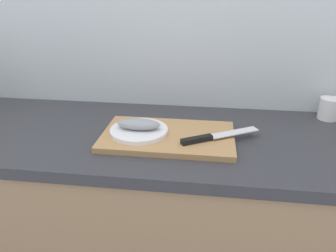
{
  "coord_description": "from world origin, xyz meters",
  "views": [
    {
      "loc": [
        0.3,
        -1.06,
        1.41
      ],
      "look_at": [
        0.17,
        -0.04,
        0.95
      ],
      "focal_mm": 34.94,
      "sensor_mm": 36.0,
      "label": 1
    }
  ],
  "objects_px": {
    "white_plate": "(139,131)",
    "chef_knife": "(211,137)",
    "coffee_mug_0": "(330,109)",
    "cutting_board": "(168,136)",
    "fish_fillet": "(139,124)"
  },
  "relations": [
    {
      "from": "chef_knife",
      "to": "coffee_mug_0",
      "type": "height_order",
      "value": "coffee_mug_0"
    },
    {
      "from": "cutting_board",
      "to": "white_plate",
      "type": "bearing_deg",
      "value": -177.92
    },
    {
      "from": "fish_fillet",
      "to": "chef_knife",
      "type": "xyz_separation_m",
      "value": [
        0.25,
        -0.02,
        -0.02
      ]
    },
    {
      "from": "cutting_board",
      "to": "chef_knife",
      "type": "height_order",
      "value": "chef_knife"
    },
    {
      "from": "white_plate",
      "to": "fish_fillet",
      "type": "bearing_deg",
      "value": 90.0
    },
    {
      "from": "white_plate",
      "to": "coffee_mug_0",
      "type": "bearing_deg",
      "value": 20.8
    },
    {
      "from": "cutting_board",
      "to": "fish_fillet",
      "type": "height_order",
      "value": "fish_fillet"
    },
    {
      "from": "coffee_mug_0",
      "to": "white_plate",
      "type": "bearing_deg",
      "value": -159.2
    },
    {
      "from": "cutting_board",
      "to": "chef_knife",
      "type": "relative_size",
      "value": 1.72
    },
    {
      "from": "cutting_board",
      "to": "white_plate",
      "type": "xyz_separation_m",
      "value": [
        -0.1,
        -0.0,
        0.02
      ]
    },
    {
      "from": "white_plate",
      "to": "chef_knife",
      "type": "distance_m",
      "value": 0.25
    },
    {
      "from": "fish_fillet",
      "to": "chef_knife",
      "type": "height_order",
      "value": "fish_fillet"
    },
    {
      "from": "cutting_board",
      "to": "fish_fillet",
      "type": "distance_m",
      "value": 0.11
    },
    {
      "from": "cutting_board",
      "to": "white_plate",
      "type": "height_order",
      "value": "white_plate"
    },
    {
      "from": "white_plate",
      "to": "chef_knife",
      "type": "xyz_separation_m",
      "value": [
        0.25,
        -0.02,
        0.0
      ]
    }
  ]
}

